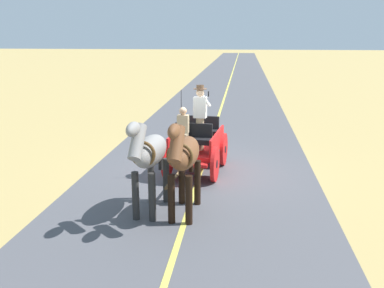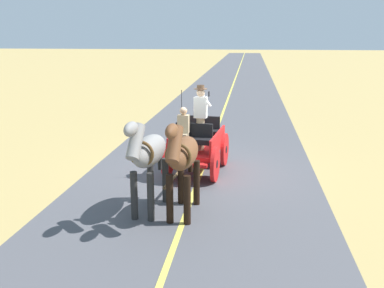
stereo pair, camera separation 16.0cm
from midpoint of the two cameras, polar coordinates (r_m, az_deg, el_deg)
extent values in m
plane|color=tan|center=(12.54, 1.71, -3.39)|extent=(200.00, 200.00, 0.00)
cube|color=#4C4C51|center=(12.54, 1.71, -3.37)|extent=(6.39, 160.00, 0.01)
cube|color=#DBCC4C|center=(12.54, 1.71, -3.35)|extent=(0.12, 160.00, 0.00)
cube|color=red|center=(12.23, 1.12, -0.62)|extent=(1.42, 2.31, 0.12)
cube|color=red|center=(12.06, 3.77, 0.50)|extent=(0.28, 2.08, 0.44)
cube|color=red|center=(12.30, -1.47, 0.80)|extent=(0.28, 2.08, 0.44)
cube|color=red|center=(11.12, -0.24, -2.69)|extent=(1.10, 0.35, 0.08)
cube|color=red|center=(13.42, 2.23, -0.08)|extent=(0.74, 0.27, 0.06)
cube|color=black|center=(11.57, 0.48, 0.45)|extent=(1.05, 0.46, 0.14)
cube|color=black|center=(11.69, 0.68, 1.70)|extent=(1.02, 0.19, 0.44)
cube|color=black|center=(12.61, 1.62, 1.61)|extent=(1.05, 0.46, 0.14)
cube|color=black|center=(12.74, 1.79, 2.75)|extent=(1.02, 0.19, 0.44)
cylinder|color=red|center=(11.44, 3.46, -2.66)|extent=(0.20, 0.97, 0.96)
cylinder|color=black|center=(11.44, 3.46, -2.66)|extent=(0.14, 0.22, 0.21)
cylinder|color=red|center=(11.72, -2.81, -2.22)|extent=(0.20, 0.97, 0.96)
cylinder|color=black|center=(11.72, -2.81, -2.22)|extent=(0.14, 0.22, 0.21)
cylinder|color=red|center=(12.90, 4.68, -0.71)|extent=(0.20, 0.97, 0.96)
cylinder|color=black|center=(12.90, 4.68, -0.71)|extent=(0.14, 0.22, 0.21)
cylinder|color=red|center=(13.15, -0.92, -0.37)|extent=(0.20, 0.97, 0.96)
cylinder|color=black|center=(13.15, -0.92, -0.37)|extent=(0.14, 0.22, 0.21)
cylinder|color=brown|center=(10.20, -1.56, -3.99)|extent=(0.28, 2.00, 0.07)
cylinder|color=black|center=(11.49, -0.97, 3.92)|extent=(0.02, 0.02, 1.30)
cylinder|color=#998466|center=(11.77, 1.50, 1.33)|extent=(0.22, 0.22, 0.90)
cube|color=silver|center=(11.63, 1.52, 4.84)|extent=(0.36, 0.25, 0.56)
sphere|color=beige|center=(11.57, 1.53, 6.79)|extent=(0.22, 0.22, 0.22)
cylinder|color=#473323|center=(11.55, 1.54, 7.29)|extent=(0.36, 0.36, 0.01)
cylinder|color=#473323|center=(11.55, 1.54, 7.53)|extent=(0.20, 0.20, 0.10)
cylinder|color=silver|center=(11.52, 2.37, 5.65)|extent=(0.27, 0.11, 0.32)
cube|color=black|center=(11.46, 2.65, 6.62)|extent=(0.03, 0.07, 0.14)
cube|color=#998466|center=(11.48, -0.87, 1.06)|extent=(0.31, 0.35, 0.14)
cube|color=tan|center=(11.53, -0.73, 2.69)|extent=(0.32, 0.23, 0.48)
sphere|color=tan|center=(11.46, -0.73, 4.40)|extent=(0.20, 0.20, 0.20)
ellipsoid|color=brown|center=(9.15, -0.60, -1.17)|extent=(0.64, 1.59, 0.64)
cylinder|color=black|center=(8.87, -0.12, -7.42)|extent=(0.15, 0.15, 1.05)
cylinder|color=black|center=(8.95, -2.43, -7.26)|extent=(0.15, 0.15, 1.05)
cylinder|color=black|center=(9.88, 1.08, -5.12)|extent=(0.15, 0.15, 1.05)
cylinder|color=black|center=(9.94, -1.00, -4.99)|extent=(0.15, 0.15, 1.05)
cylinder|color=brown|center=(8.25, -1.76, -0.03)|extent=(0.30, 0.66, 0.73)
ellipsoid|color=brown|center=(7.97, -2.12, 1.70)|extent=(0.25, 0.55, 0.28)
cube|color=black|center=(8.26, -1.73, 0.25)|extent=(0.09, 0.50, 0.56)
cylinder|color=black|center=(9.93, 0.24, -1.73)|extent=(0.11, 0.11, 0.70)
torus|color=brown|center=(8.61, -1.32, -1.61)|extent=(0.55, 0.10, 0.55)
ellipsoid|color=gray|center=(9.35, -5.11, -0.88)|extent=(0.70, 1.60, 0.64)
cylinder|color=#272726|center=(9.07, -4.95, -6.99)|extent=(0.15, 0.15, 1.05)
cylinder|color=#272726|center=(9.18, -7.13, -6.77)|extent=(0.15, 0.15, 1.05)
cylinder|color=#272726|center=(10.05, -3.06, -4.80)|extent=(0.15, 0.15, 1.05)
cylinder|color=#272726|center=(10.15, -5.04, -4.63)|extent=(0.15, 0.15, 1.05)
cylinder|color=gray|center=(8.48, -6.91, 0.28)|extent=(0.32, 0.67, 0.73)
ellipsoid|color=gray|center=(8.21, -7.49, 1.97)|extent=(0.27, 0.56, 0.28)
cube|color=#272726|center=(8.49, -6.88, 0.55)|extent=(0.11, 0.51, 0.56)
cylinder|color=#272726|center=(10.12, -3.79, -1.46)|extent=(0.11, 0.11, 0.70)
torus|color=brown|center=(8.83, -6.21, -1.28)|extent=(0.55, 0.12, 0.55)
camera|label=1|loc=(0.08, -89.58, 0.11)|focal=40.46mm
camera|label=2|loc=(0.08, 90.42, -0.11)|focal=40.46mm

